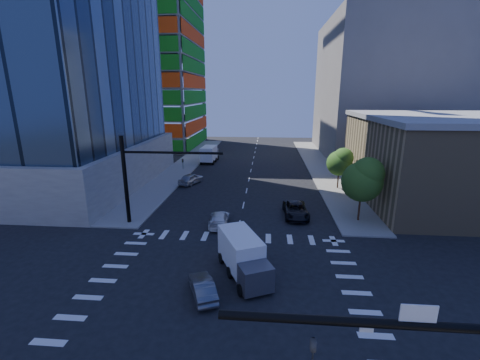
# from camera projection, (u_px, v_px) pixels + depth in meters

# --- Properties ---
(ground) EXTENTS (160.00, 160.00, 0.00)m
(ground) POSITION_uv_depth(u_px,v_px,m) (224.00, 295.00, 21.59)
(ground) COLOR black
(ground) RESTS_ON ground
(road_markings) EXTENTS (20.00, 20.00, 0.01)m
(road_markings) POSITION_uv_depth(u_px,v_px,m) (224.00, 295.00, 21.59)
(road_markings) COLOR silver
(road_markings) RESTS_ON ground
(sidewalk_ne) EXTENTS (5.00, 60.00, 0.15)m
(sidewalk_ne) POSITION_uv_depth(u_px,v_px,m) (320.00, 166.00, 59.02)
(sidewalk_ne) COLOR gray
(sidewalk_ne) RESTS_ON ground
(sidewalk_nw) EXTENTS (5.00, 60.00, 0.15)m
(sidewalk_nw) POSITION_uv_depth(u_px,v_px,m) (187.00, 164.00, 61.03)
(sidewalk_nw) COLOR gray
(sidewalk_nw) RESTS_ON ground
(construction_building) EXTENTS (25.16, 34.50, 70.60)m
(construction_building) POSITION_uv_depth(u_px,v_px,m) (143.00, 43.00, 76.87)
(construction_building) COLOR gray
(construction_building) RESTS_ON ground
(commercial_building) EXTENTS (20.50, 22.50, 10.60)m
(commercial_building) POSITION_uv_depth(u_px,v_px,m) (449.00, 159.00, 39.32)
(commercial_building) COLOR #907B53
(commercial_building) RESTS_ON ground
(bg_building_ne) EXTENTS (24.00, 30.00, 28.00)m
(bg_building_ne) POSITION_uv_depth(u_px,v_px,m) (382.00, 89.00, 68.60)
(bg_building_ne) COLOR slate
(bg_building_ne) RESTS_ON ground
(signal_mast_nw) EXTENTS (10.20, 0.40, 9.00)m
(signal_mast_nw) POSITION_uv_depth(u_px,v_px,m) (139.00, 172.00, 32.01)
(signal_mast_nw) COLOR black
(signal_mast_nw) RESTS_ON sidewalk_nw
(tree_south) EXTENTS (4.16, 4.16, 6.82)m
(tree_south) POSITION_uv_depth(u_px,v_px,m) (364.00, 179.00, 32.70)
(tree_south) COLOR #382316
(tree_south) RESTS_ON sidewalk_ne
(tree_north) EXTENTS (3.54, 3.52, 5.78)m
(tree_north) POSITION_uv_depth(u_px,v_px,m) (341.00, 161.00, 44.40)
(tree_north) COLOR #382316
(tree_north) RESTS_ON sidewalk_ne
(car_nb_far) EXTENTS (2.73, 5.56, 1.52)m
(car_nb_far) POSITION_uv_depth(u_px,v_px,m) (296.00, 210.00, 35.17)
(car_nb_far) COLOR black
(car_nb_far) RESTS_ON ground
(car_sb_near) EXTENTS (2.17, 4.79, 1.36)m
(car_sb_near) POSITION_uv_depth(u_px,v_px,m) (219.00, 219.00, 32.93)
(car_sb_near) COLOR silver
(car_sb_near) RESTS_ON ground
(car_sb_mid) EXTENTS (3.39, 5.09, 1.61)m
(car_sb_mid) POSITION_uv_depth(u_px,v_px,m) (191.00, 179.00, 47.79)
(car_sb_mid) COLOR #B3B4BB
(car_sb_mid) RESTS_ON ground
(car_sb_cross) EXTENTS (2.75, 4.11, 1.28)m
(car_sb_cross) POSITION_uv_depth(u_px,v_px,m) (203.00, 287.00, 21.39)
(car_sb_cross) COLOR #56575C
(car_sb_cross) RESTS_ON ground
(box_truck_near) EXTENTS (4.54, 6.17, 2.98)m
(box_truck_near) POSITION_uv_depth(u_px,v_px,m) (245.00, 260.00, 23.50)
(box_truck_near) COLOR black
(box_truck_near) RESTS_ON ground
(box_truck_far) EXTENTS (2.83, 6.17, 3.19)m
(box_truck_far) POSITION_uv_depth(u_px,v_px,m) (210.00, 155.00, 62.96)
(box_truck_far) COLOR black
(box_truck_far) RESTS_ON ground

